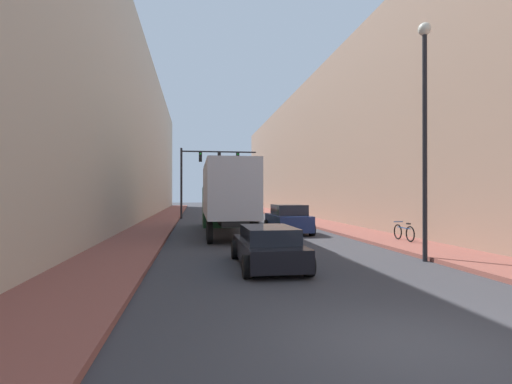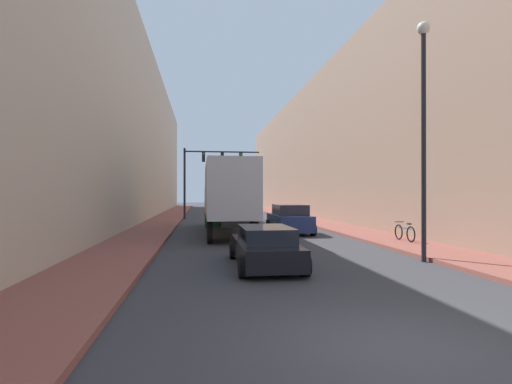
{
  "view_description": "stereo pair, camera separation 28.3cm",
  "coord_description": "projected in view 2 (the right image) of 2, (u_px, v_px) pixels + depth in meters",
  "views": [
    {
      "loc": [
        -3.28,
        -5.53,
        2.32
      ],
      "look_at": [
        -0.45,
        12.9,
        2.4
      ],
      "focal_mm": 28.0,
      "sensor_mm": 36.0,
      "label": 1
    },
    {
      "loc": [
        -3.0,
        -5.57,
        2.32
      ],
      "look_at": [
        -0.45,
        12.9,
        2.4
      ],
      "focal_mm": 28.0,
      "sensor_mm": 36.0,
      "label": 2
    }
  ],
  "objects": [
    {
      "name": "traffic_signal_gantry",
      "position": [
        205.0,
        168.0,
        37.32
      ],
      "size": [
        7.1,
        0.35,
        6.56
      ],
      "color": "black",
      "rests_on": "ground"
    },
    {
      "name": "semi_truck",
      "position": [
        227.0,
        195.0,
        23.44
      ],
      "size": [
        2.47,
        12.18,
        3.99
      ],
      "color": "silver",
      "rests_on": "ground"
    },
    {
      "name": "street_lamp",
      "position": [
        424.0,
        112.0,
        13.59
      ],
      "size": [
        0.44,
        0.44,
        8.2
      ],
      "color": "black",
      "rests_on": "ground"
    },
    {
      "name": "sidewalk_right",
      "position": [
        301.0,
        218.0,
        36.47
      ],
      "size": [
        2.76,
        80.0,
        0.15
      ],
      "color": "brown",
      "rests_on": "ground"
    },
    {
      "name": "sidewalk_left",
      "position": [
        166.0,
        219.0,
        34.81
      ],
      "size": [
        2.76,
        80.0,
        0.15
      ],
      "color": "brown",
      "rests_on": "ground"
    },
    {
      "name": "suv_car",
      "position": [
        289.0,
        220.0,
        23.4
      ],
      "size": [
        2.17,
        4.58,
        1.69
      ],
      "color": "navy",
      "rests_on": "ground"
    },
    {
      "name": "ground_plane",
      "position": [
        405.0,
        350.0,
        5.92
      ],
      "size": [
        200.0,
        200.0,
        0.0
      ],
      "primitive_type": "plane",
      "color": "#38383D"
    },
    {
      "name": "building_left",
      "position": [
        114.0,
        131.0,
        34.24
      ],
      "size": [
        6.0,
        80.0,
        15.49
      ],
      "color": "beige",
      "rests_on": "ground"
    },
    {
      "name": "building_right",
      "position": [
        347.0,
        147.0,
        37.09
      ],
      "size": [
        6.0,
        80.0,
        13.38
      ],
      "color": "#997A66",
      "rests_on": "ground"
    },
    {
      "name": "parked_bicycle",
      "position": [
        405.0,
        233.0,
        18.31
      ],
      "size": [
        0.44,
        1.82,
        0.86
      ],
      "color": "black",
      "rests_on": "sidewalk_right"
    },
    {
      "name": "sedan_car",
      "position": [
        265.0,
        247.0,
        12.68
      ],
      "size": [
        1.99,
        4.62,
        1.29
      ],
      "color": "black",
      "rests_on": "ground"
    }
  ]
}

